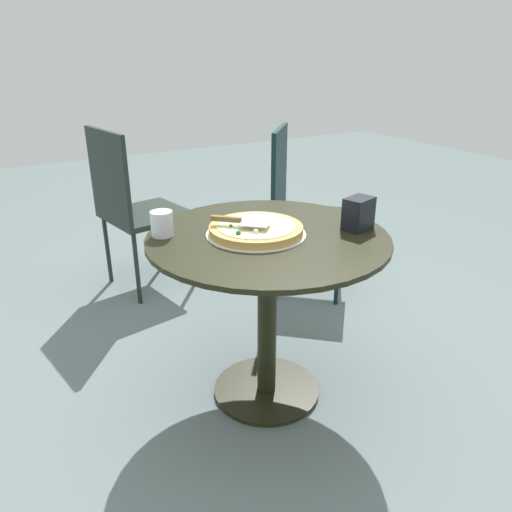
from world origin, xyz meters
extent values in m
plane|color=slate|center=(0.00, 0.00, 0.00)|extent=(10.00, 10.00, 0.00)
cylinder|color=black|center=(0.00, 0.00, 0.68)|extent=(0.87, 0.87, 0.02)
cylinder|color=black|center=(0.00, 0.00, 0.34)|extent=(0.07, 0.07, 0.65)
cylinder|color=black|center=(0.00, 0.00, 0.01)|extent=(0.43, 0.43, 0.02)
cylinder|color=silver|center=(0.03, 0.03, 0.69)|extent=(0.36, 0.36, 0.00)
cylinder|color=tan|center=(0.03, 0.03, 0.71)|extent=(0.34, 0.34, 0.03)
cylinder|color=beige|center=(0.03, 0.03, 0.72)|extent=(0.28, 0.28, 0.00)
sphere|color=#21652F|center=(-0.02, 0.13, 0.73)|extent=(0.02, 0.02, 0.02)
sphere|color=white|center=(0.01, 0.01, 0.73)|extent=(0.01, 0.01, 0.01)
sphere|color=beige|center=(-0.04, 0.07, 0.73)|extent=(0.02, 0.02, 0.02)
sphere|color=#F5DACC|center=(0.03, 0.06, 0.73)|extent=(0.02, 0.02, 0.02)
sphere|color=#296630|center=(0.05, 0.04, 0.73)|extent=(0.01, 0.01, 0.01)
sphere|color=#306230|center=(0.06, 0.12, 0.73)|extent=(0.01, 0.01, 0.01)
cube|color=silver|center=(0.01, 0.05, 0.74)|extent=(0.13, 0.13, 0.00)
cube|color=brown|center=(0.08, 0.13, 0.75)|extent=(0.09, 0.09, 0.02)
cylinder|color=white|center=(0.19, 0.33, 0.73)|extent=(0.08, 0.08, 0.09)
cube|color=black|center=(-0.11, -0.32, 0.75)|extent=(0.10, 0.13, 0.12)
cube|color=black|center=(0.68, -0.71, 0.43)|extent=(0.56, 0.56, 0.03)
cube|color=black|center=(0.81, -0.57, 0.68)|extent=(0.31, 0.28, 0.47)
cylinder|color=black|center=(0.70, -0.95, 0.21)|extent=(0.02, 0.02, 0.42)
cylinder|color=black|center=(0.45, -0.72, 0.21)|extent=(0.02, 0.02, 0.42)
cylinder|color=black|center=(0.92, -0.70, 0.21)|extent=(0.02, 0.02, 0.42)
cylinder|color=black|center=(0.67, -0.47, 0.21)|extent=(0.02, 0.02, 0.42)
cube|color=black|center=(1.21, 0.06, 0.43)|extent=(0.49, 0.49, 0.03)
cube|color=black|center=(1.17, 0.26, 0.68)|extent=(0.42, 0.10, 0.48)
cylinder|color=black|center=(1.42, -0.09, 0.21)|extent=(0.02, 0.02, 0.42)
cylinder|color=black|center=(1.06, -0.15, 0.21)|extent=(0.02, 0.02, 0.42)
cylinder|color=black|center=(1.36, 0.27, 0.21)|extent=(0.02, 0.02, 0.42)
cylinder|color=black|center=(1.00, 0.21, 0.21)|extent=(0.02, 0.02, 0.42)
camera|label=1|loc=(-1.40, 0.87, 1.31)|focal=34.48mm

